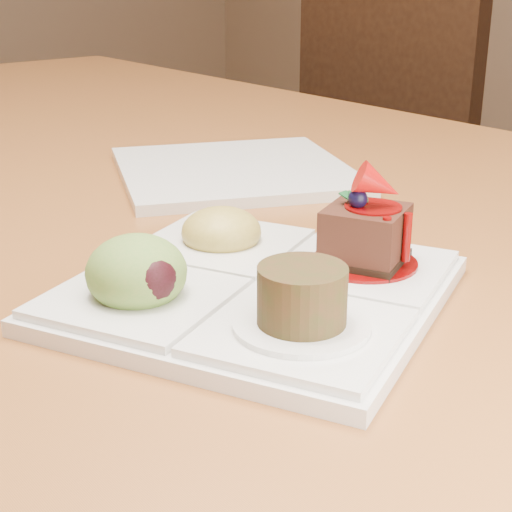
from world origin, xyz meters
TOP-DOWN VIEW (x-y plane):
  - dining_table at (0.00, 0.00)m, footprint 1.00×1.80m
  - chair_right at (0.70, 0.20)m, footprint 0.49×0.49m
  - sampler_plate at (-0.16, -0.54)m, footprint 0.33×0.33m
  - second_plate at (0.04, -0.26)m, footprint 0.33×0.33m

SIDE VIEW (x-z plane):
  - chair_right at x=0.70m, z-range 0.07..1.12m
  - dining_table at x=0.00m, z-range 0.31..1.06m
  - second_plate at x=0.04m, z-range 0.75..0.76m
  - sampler_plate at x=-0.16m, z-range 0.72..0.82m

